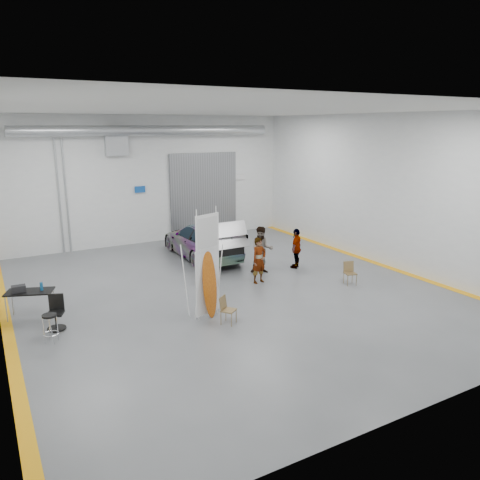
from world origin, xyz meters
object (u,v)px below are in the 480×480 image
folding_chair_near (228,315)px  folding_chair_far (350,278)px  person_c (296,248)px  shop_stool (51,328)px  person_a (259,260)px  sedan_car (202,240)px  work_table (27,291)px  person_b (262,250)px  surfboard_display (206,275)px  office_chair (55,315)px

folding_chair_near → folding_chair_far: folding_chair_far is taller
person_c → folding_chair_near: (-4.89, -3.50, -0.55)m
folding_chair_far → shop_stool: 9.96m
person_a → folding_chair_far: size_ratio=2.06×
sedan_car → shop_stool: (-6.87, -5.49, -0.35)m
folding_chair_far → work_table: work_table is taller
sedan_car → folding_chair_far: size_ratio=6.29×
person_a → work_table: person_a is taller
person_b → person_c: size_ratio=1.14×
person_a → work_table: size_ratio=1.15×
person_b → surfboard_display: surfboard_display is taller
office_chair → folding_chair_far: bearing=15.9°
work_table → office_chair: bearing=-64.6°
folding_chair_near → work_table: (-4.93, 3.25, 0.57)m
sedan_car → work_table: bearing=27.5°
sedan_car → person_c: bearing=131.0°
work_table → folding_chair_near: bearing=-33.4°
sedan_car → person_c: 4.14m
person_b → office_chair: bearing=-144.3°
person_c → shop_stool: bearing=-24.4°
folding_chair_far → office_chair: office_chair is taller
sedan_car → person_a: person_a is taller
sedan_car → person_b: person_b is taller
person_c → office_chair: bearing=-29.0°
person_a → folding_chair_near: size_ratio=2.07×
sedan_car → office_chair: sedan_car is taller
person_a → work_table: 7.61m
surfboard_display → office_chair: surfboard_display is taller
surfboard_display → shop_stool: bearing=154.1°
shop_stool → sedan_car: bearing=38.6°
sedan_car → folding_chair_far: 6.60m
person_a → surfboard_display: 3.62m
surfboard_display → folding_chair_near: bearing=-82.0°
person_a → work_table: (-7.58, 0.59, -0.01)m
folding_chair_far → shop_stool: size_ratio=1.05×
surfboard_display → person_c: bearing=9.2°
sedan_car → person_b: 3.30m
work_table → shop_stool: bearing=-80.4°
sedan_car → surfboard_display: (-2.63, -6.01, 0.59)m
person_a → surfboard_display: surfboard_display is taller
folding_chair_near → shop_stool: size_ratio=1.04×
person_b → person_c: 1.55m
person_b → surfboard_display: (-3.70, -2.90, 0.42)m
surfboard_display → folding_chair_near: (0.35, -0.70, -1.08)m
person_b → person_c: (1.54, -0.10, -0.11)m
person_a → person_c: size_ratio=1.05×
folding_chair_near → surfboard_display: bearing=79.4°
shop_stool → folding_chair_far: bearing=-1.9°
surfboard_display → folding_chair_far: 5.82m
person_a → office_chair: size_ratio=1.73×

